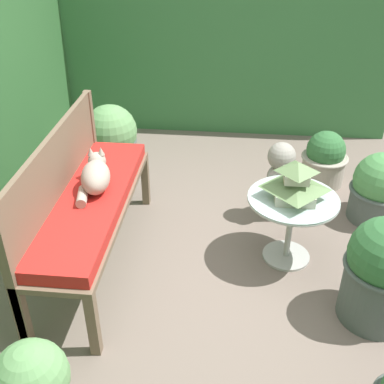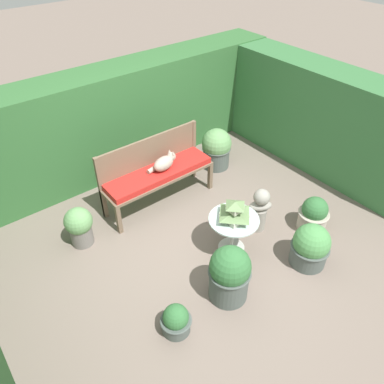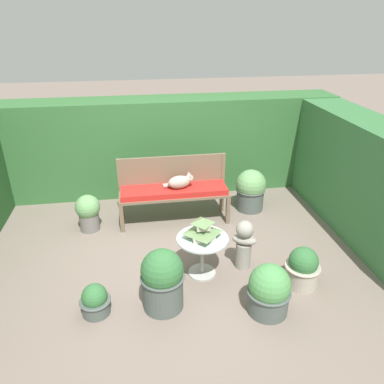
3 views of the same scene
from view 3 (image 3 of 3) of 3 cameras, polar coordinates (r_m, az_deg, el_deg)
ground at (r=5.17m, az=-3.04°, el=-9.84°), size 30.00×30.00×0.00m
foliage_hedge_back at (r=6.81m, az=-5.30°, el=7.07°), size 6.40×0.72×1.68m
foliage_hedge_right at (r=5.84m, az=25.60°, el=1.21°), size 0.70×3.50×1.66m
garden_bench at (r=5.77m, az=-2.75°, el=-0.10°), size 1.69×0.48×0.58m
bench_backrest at (r=5.87m, az=-3.05°, el=2.95°), size 1.69×0.06×1.01m
cat at (r=5.69m, az=-1.83°, el=1.58°), size 0.48×0.26×0.24m
patio_table at (r=4.65m, az=1.59°, el=-8.18°), size 0.64×0.64×0.53m
pagoda_birdhouse at (r=4.52m, az=1.62°, el=-5.73°), size 0.36×0.36×0.28m
garden_bust at (r=4.83m, az=7.94°, el=-7.68°), size 0.36×0.30×0.67m
potted_plant_table_near at (r=4.28m, az=11.64°, el=-14.49°), size 0.49×0.49×0.59m
potted_plant_table_far at (r=4.76m, az=16.48°, el=-11.03°), size 0.43×0.43×0.51m
potted_plant_hedge_corner at (r=4.20m, az=-4.52°, el=-13.17°), size 0.49×0.49×0.73m
potted_plant_bench_left at (r=5.83m, az=-15.53°, el=-2.90°), size 0.37×0.37×0.57m
potted_plant_path_edge at (r=4.37m, az=-14.55°, el=-15.73°), size 0.34×0.34×0.37m
potted_plant_bench_right at (r=6.26m, az=8.91°, el=0.33°), size 0.50×0.50×0.70m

